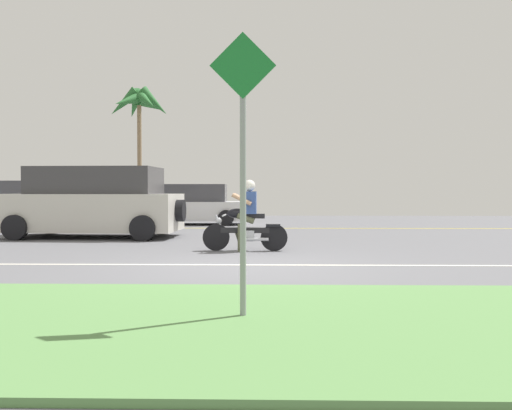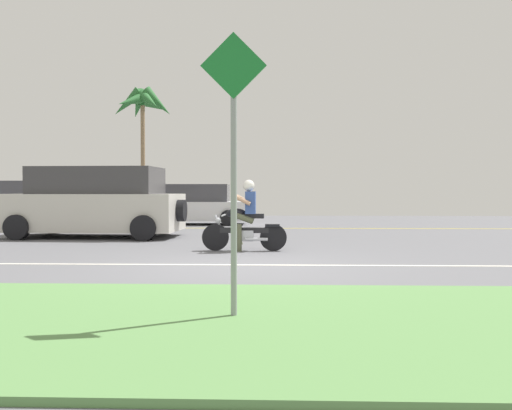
% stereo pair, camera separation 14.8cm
% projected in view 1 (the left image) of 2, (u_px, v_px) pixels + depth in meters
% --- Properties ---
extents(ground, '(56.00, 30.00, 0.04)m').
position_uv_depth(ground, '(249.00, 248.00, 12.11)').
color(ground, slate).
extents(grass_median, '(56.00, 3.80, 0.06)m').
position_uv_depth(grass_median, '(222.00, 323.00, 5.01)').
color(grass_median, '#5B8C4C').
rests_on(grass_median, ground).
extents(lane_line_near, '(50.40, 0.12, 0.01)m').
position_uv_depth(lane_line_near, '(243.00, 265.00, 9.15)').
color(lane_line_near, silver).
rests_on(lane_line_near, ground).
extents(lane_line_far, '(50.40, 0.12, 0.01)m').
position_uv_depth(lane_line_far, '(255.00, 228.00, 18.05)').
color(lane_line_far, yellow).
rests_on(lane_line_far, ground).
extents(motorcyclist, '(1.75, 0.57, 1.47)m').
position_uv_depth(motorcyclist, '(246.00, 221.00, 11.30)').
color(motorcyclist, black).
rests_on(motorcyclist, ground).
extents(suv_nearby, '(4.76, 2.42, 1.86)m').
position_uv_depth(suv_nearby, '(95.00, 203.00, 14.59)').
color(suv_nearby, beige).
rests_on(suv_nearby, ground).
extents(parked_car_0, '(4.28, 2.17, 1.62)m').
position_uv_depth(parked_car_0, '(36.00, 203.00, 21.36)').
color(parked_car_0, silver).
rests_on(parked_car_0, ground).
extents(parked_car_1, '(4.30, 1.95, 1.47)m').
position_uv_depth(parked_car_1, '(188.00, 206.00, 20.15)').
color(parked_car_1, silver).
rests_on(parked_car_1, ground).
extents(palm_tree_0, '(2.89, 2.84, 5.89)m').
position_uv_depth(palm_tree_0, '(140.00, 106.00, 24.49)').
color(palm_tree_0, '#846B4C').
rests_on(palm_tree_0, ground).
extents(street_sign, '(0.62, 0.06, 2.72)m').
position_uv_depth(street_sign, '(243.00, 147.00, 5.16)').
color(street_sign, gray).
rests_on(street_sign, ground).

